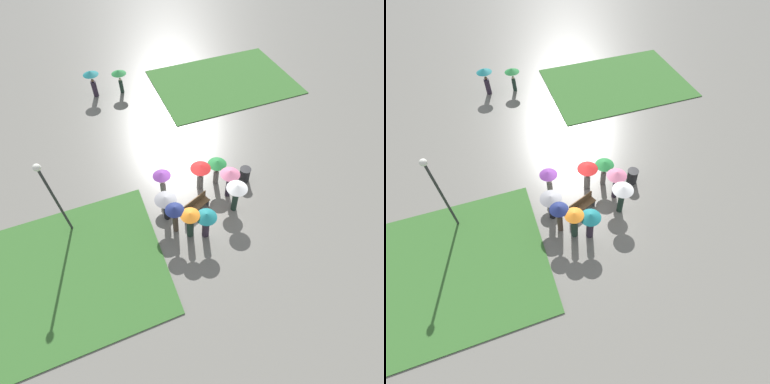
% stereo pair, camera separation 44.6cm
% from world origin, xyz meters
% --- Properties ---
extents(ground_plane, '(90.00, 90.00, 0.00)m').
position_xyz_m(ground_plane, '(0.00, 0.00, 0.00)').
color(ground_plane, slate).
extents(lawn_patch_near, '(8.65, 7.38, 0.06)m').
position_xyz_m(lawn_patch_near, '(-6.75, -1.88, 0.03)').
color(lawn_patch_near, '#386B2D').
rests_on(lawn_patch_near, ground_plane).
extents(lawn_patch_far, '(10.84, 7.76, 0.06)m').
position_xyz_m(lawn_patch_far, '(6.97, 10.14, 0.03)').
color(lawn_patch_far, '#386B2D').
rests_on(lawn_patch_far, ground_plane).
extents(park_bench, '(1.60, 0.97, 0.90)m').
position_xyz_m(park_bench, '(0.11, -0.70, 0.46)').
color(park_bench, brown).
rests_on(park_bench, ground_plane).
extents(lamp_post, '(0.32, 0.32, 4.75)m').
position_xyz_m(lamp_post, '(-6.31, 0.60, 3.02)').
color(lamp_post, '#2D2D30').
rests_on(lamp_post, ground_plane).
extents(trash_bin, '(0.64, 0.64, 0.91)m').
position_xyz_m(trash_bin, '(3.52, 0.26, 0.46)').
color(trash_bin, '#232326').
rests_on(trash_bin, ground_plane).
extents(crowd_person_grey, '(1.11, 1.11, 1.75)m').
position_xyz_m(crowd_person_grey, '(-1.50, -0.59, 1.26)').
color(crowd_person_grey, black).
rests_on(crowd_person_grey, ground_plane).
extents(crowd_person_pink, '(1.06, 1.06, 1.99)m').
position_xyz_m(crowd_person_pink, '(2.12, -0.39, 1.55)').
color(crowd_person_pink, '#2D2333').
rests_on(crowd_person_pink, ground_plane).
extents(crowd_person_white, '(1.08, 1.08, 2.01)m').
position_xyz_m(crowd_person_white, '(2.01, -1.39, 1.51)').
color(crowd_person_white, '#1E3328').
rests_on(crowd_person_white, ground_plane).
extents(crowd_person_green, '(1.04, 1.04, 1.74)m').
position_xyz_m(crowd_person_green, '(1.91, 0.73, 1.32)').
color(crowd_person_green, slate).
rests_on(crowd_person_green, ground_plane).
extents(crowd_person_purple, '(0.96, 0.96, 1.80)m').
position_xyz_m(crowd_person_purple, '(-1.18, 0.98, 1.31)').
color(crowd_person_purple, slate).
rests_on(crowd_person_purple, ground_plane).
extents(crowd_person_red, '(1.11, 1.11, 1.82)m').
position_xyz_m(crowd_person_red, '(0.92, 0.71, 1.35)').
color(crowd_person_red, slate).
rests_on(crowd_person_red, ground_plane).
extents(crowd_person_orange, '(0.94, 0.94, 1.90)m').
position_xyz_m(crowd_person_orange, '(-0.76, -2.01, 1.24)').
color(crowd_person_orange, '#1E3328').
rests_on(crowd_person_orange, ground_plane).
extents(crowd_person_teal, '(1.02, 1.02, 1.87)m').
position_xyz_m(crowd_person_teal, '(-0.05, -2.31, 1.33)').
color(crowd_person_teal, '#2D2333').
rests_on(crowd_person_teal, ground_plane).
extents(crowd_person_navy, '(0.93, 0.93, 1.98)m').
position_xyz_m(crowd_person_navy, '(-1.34, -1.47, 1.45)').
color(crowd_person_navy, '#47382D').
rests_on(crowd_person_navy, ground_plane).
extents(lone_walker_far_path, '(1.12, 1.12, 2.01)m').
position_xyz_m(lone_walker_far_path, '(-2.91, 12.08, 1.45)').
color(lone_walker_far_path, '#2D2333').
rests_on(lone_walker_far_path, ground_plane).
extents(lone_walker_mid_plaza, '(1.09, 1.09, 1.81)m').
position_xyz_m(lone_walker_mid_plaza, '(-0.95, 11.81, 1.42)').
color(lone_walker_mid_plaza, '#1E3328').
rests_on(lone_walker_mid_plaza, ground_plane).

